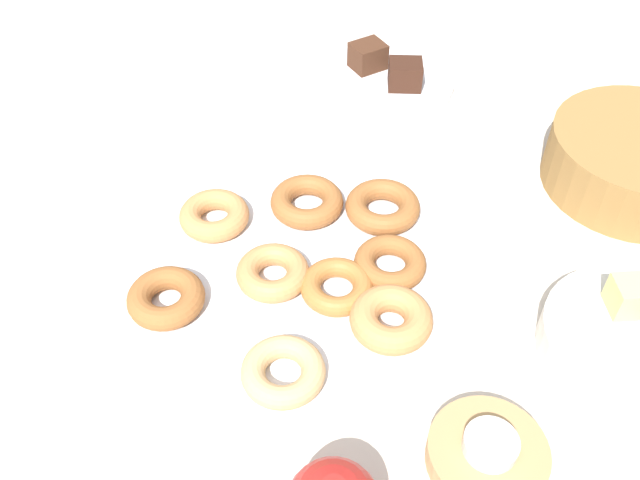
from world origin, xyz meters
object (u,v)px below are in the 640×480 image
(donut_4, at_px, (214,215))
(melon_chunk_left, at_px, (629,296))
(donut_0, at_px, (307,202))
(donut_plate, at_px, (294,267))
(donut_7, at_px, (383,207))
(donut_6, at_px, (283,372))
(brownie_near, at_px, (368,56))
(donut_8, at_px, (390,263))
(cake_plate, at_px, (382,82))
(brownie_far, at_px, (405,74))
(donut_1, at_px, (391,319))
(donut_5, at_px, (166,298))
(tealight, at_px, (491,445))
(donut_2, at_px, (337,287))
(candle_holder, at_px, (487,455))
(donut_3, at_px, (273,273))
(basket, at_px, (638,160))
(fruit_bowl, at_px, (632,345))

(donut_4, bearing_deg, melon_chunk_left, 61.77)
(donut_0, bearing_deg, donut_plate, -18.24)
(donut_0, distance_m, donut_7, 0.09)
(donut_0, xyz_separation_m, donut_6, (0.24, -0.06, -0.00))
(donut_plate, relative_size, brownie_near, 7.67)
(donut_8, bearing_deg, melon_chunk_left, 63.17)
(cake_plate, distance_m, brownie_far, 0.05)
(donut_0, bearing_deg, donut_8, 33.71)
(donut_1, bearing_deg, donut_5, -106.59)
(tealight, bearing_deg, donut_0, -161.89)
(donut_plate, distance_m, donut_6, 0.16)
(donut_2, xyz_separation_m, donut_8, (-0.02, 0.06, 0.00))
(donut_1, bearing_deg, donut_2, -140.06)
(candle_holder, bearing_deg, donut_3, -144.77)
(donut_4, relative_size, cake_plate, 0.38)
(donut_4, bearing_deg, basket, 90.59)
(donut_1, relative_size, donut_8, 1.07)
(donut_plate, height_order, donut_5, donut_5)
(donut_3, distance_m, tealight, 0.29)
(brownie_near, distance_m, basket, 0.42)
(brownie_near, bearing_deg, donut_0, -24.73)
(donut_5, bearing_deg, cake_plate, 140.68)
(donut_2, distance_m, donut_7, 0.14)
(donut_plate, xyz_separation_m, candle_holder, (0.26, 0.14, 0.00))
(donut_0, relative_size, donut_2, 1.13)
(donut_1, height_order, fruit_bowl, donut_1)
(basket, bearing_deg, donut_6, -64.10)
(donut_plate, height_order, donut_7, donut_7)
(donut_2, distance_m, basket, 0.44)
(donut_2, xyz_separation_m, donut_6, (0.10, -0.07, 0.00))
(donut_4, height_order, basket, basket)
(donut_plate, xyz_separation_m, donut_7, (-0.06, 0.12, 0.02))
(donut_plate, distance_m, donut_2, 0.07)
(tealight, bearing_deg, brownie_far, 173.03)
(donut_7, xyz_separation_m, brownie_near, (-0.33, 0.05, 0.01))
(donut_2, relative_size, fruit_bowl, 0.43)
(donut_1, bearing_deg, basket, 117.61)
(donut_2, distance_m, candle_holder, 0.23)
(donut_1, height_order, donut_8, donut_1)
(donut_6, bearing_deg, candle_holder, 57.95)
(donut_1, relative_size, basket, 0.38)
(cake_plate, bearing_deg, donut_1, -12.01)
(brownie_near, xyz_separation_m, melon_chunk_left, (0.53, 0.15, 0.02))
(donut_0, relative_size, cake_plate, 0.41)
(donut_4, xyz_separation_m, candle_holder, (0.34, 0.23, -0.02))
(donut_plate, height_order, donut_0, donut_0)
(donut_5, height_order, candle_holder, donut_5)
(donut_2, height_order, melon_chunk_left, melon_chunk_left)
(tealight, xyz_separation_m, fruit_bowl, (-0.09, 0.18, -0.01))
(donut_7, bearing_deg, donut_5, -68.55)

